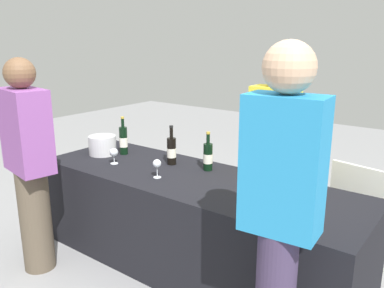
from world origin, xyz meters
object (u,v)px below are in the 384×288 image
at_px(wine_bottle_0, 123,140).
at_px(ice_bucket, 102,145).
at_px(wine_bottle_1, 172,151).
at_px(wine_glass_0, 114,153).
at_px(wine_bottle_3, 272,174).
at_px(wine_bottle_2, 208,156).
at_px(menu_board, 359,214).
at_px(wine_bottle_4, 307,176).
at_px(guest_0, 29,162).
at_px(server_pouring, 273,149).
at_px(wine_glass_1, 157,164).
at_px(wine_glass_2, 296,201).
at_px(guest_1, 281,210).

height_order(wine_bottle_0, ice_bucket, wine_bottle_0).
distance_m(wine_bottle_1, wine_glass_0, 0.47).
bearing_deg(ice_bucket, wine_glass_0, -24.04).
height_order(wine_bottle_1, wine_bottle_3, wine_bottle_1).
relative_size(wine_bottle_2, menu_board, 0.39).
bearing_deg(wine_bottle_2, wine_bottle_3, -7.72).
height_order(wine_bottle_4, ice_bucket, wine_bottle_4).
xyz_separation_m(wine_glass_0, guest_0, (-0.22, -0.60, 0.03)).
height_order(wine_bottle_2, server_pouring, server_pouring).
distance_m(wine_bottle_0, wine_glass_1, 0.70).
bearing_deg(wine_bottle_0, wine_glass_0, -59.38).
bearing_deg(wine_glass_0, wine_bottle_3, 10.99).
bearing_deg(ice_bucket, wine_bottle_3, 4.35).
distance_m(wine_bottle_4, server_pouring, 0.64).
height_order(wine_bottle_2, wine_glass_2, wine_bottle_2).
relative_size(wine_bottle_1, wine_glass_2, 2.13).
height_order(wine_bottle_0, wine_bottle_4, wine_bottle_0).
bearing_deg(wine_bottle_4, wine_glass_1, -159.65).
height_order(wine_glass_0, guest_0, guest_0).
height_order(wine_bottle_3, wine_bottle_4, wine_bottle_4).
relative_size(wine_bottle_3, menu_board, 0.40).
bearing_deg(wine_glass_1, wine_bottle_3, 20.33).
xyz_separation_m(wine_bottle_3, wine_bottle_4, (0.21, 0.08, 0.01)).
relative_size(wine_glass_2, ice_bucket, 0.63).
xyz_separation_m(guest_1, menu_board, (0.01, 1.48, -0.56)).
height_order(wine_bottle_3, server_pouring, server_pouring).
relative_size(ice_bucket, server_pouring, 0.15).
distance_m(wine_glass_0, menu_board, 1.99).
xyz_separation_m(wine_bottle_4, ice_bucket, (-1.76, -0.20, -0.04)).
height_order(wine_glass_2, server_pouring, server_pouring).
distance_m(wine_glass_1, ice_bucket, 0.80).
bearing_deg(wine_bottle_2, wine_glass_0, -154.89).
height_order(wine_bottle_1, menu_board, wine_bottle_1).
bearing_deg(guest_0, wine_bottle_0, 94.58).
bearing_deg(wine_bottle_4, ice_bucket, -173.68).
xyz_separation_m(wine_bottle_4, guest_0, (-1.70, -0.92, 0.01)).
height_order(wine_bottle_2, wine_bottle_3, wine_bottle_3).
bearing_deg(wine_bottle_3, wine_glass_0, -169.01).
xyz_separation_m(wine_glass_0, ice_bucket, (-0.29, 0.13, -0.01)).
bearing_deg(wine_bottle_0, wine_glass_1, -23.63).
xyz_separation_m(wine_bottle_2, wine_bottle_3, (0.58, -0.08, 0.00)).
bearing_deg(server_pouring, wine_bottle_1, 35.66).
bearing_deg(guest_1, guest_0, 178.84).
distance_m(server_pouring, guest_0, 1.84).
relative_size(wine_glass_1, ice_bucket, 0.59).
relative_size(wine_bottle_2, wine_glass_2, 2.02).
bearing_deg(ice_bucket, wine_bottle_1, 12.19).
distance_m(wine_bottle_3, ice_bucket, 1.56).
xyz_separation_m(wine_glass_0, guest_1, (1.66, -0.49, 0.13)).
height_order(wine_glass_2, menu_board, wine_glass_2).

